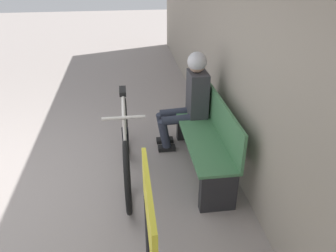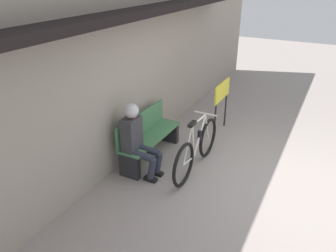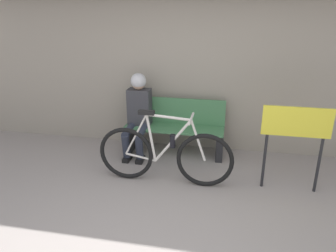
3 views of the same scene
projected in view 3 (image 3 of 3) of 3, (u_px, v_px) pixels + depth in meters
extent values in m
cube|color=#9E9384|center=(193.00, 45.00, 4.84)|extent=(12.00, 0.12, 3.20)
cube|color=#477F51|center=(174.00, 128.00, 4.92)|extent=(1.49, 0.42, 0.03)
cube|color=#477F51|center=(176.00, 111.00, 5.02)|extent=(1.49, 0.03, 0.40)
cube|color=#232326|center=(130.00, 138.00, 5.12)|extent=(0.10, 0.36, 0.41)
cube|color=#232326|center=(220.00, 145.00, 4.87)|extent=(0.10, 0.36, 0.41)
torus|color=black|center=(126.00, 154.00, 4.24)|extent=(0.72, 0.05, 0.72)
torus|color=black|center=(205.00, 160.00, 4.06)|extent=(0.72, 0.05, 0.72)
cylinder|color=silver|center=(169.00, 117.00, 3.95)|extent=(0.55, 0.03, 0.07)
cylinder|color=silver|center=(173.00, 141.00, 4.05)|extent=(0.48, 0.03, 0.60)
cylinder|color=silver|center=(151.00, 138.00, 4.09)|extent=(0.14, 0.03, 0.62)
cylinder|color=silver|center=(141.00, 157.00, 4.22)|extent=(0.39, 0.03, 0.09)
cylinder|color=silver|center=(136.00, 135.00, 4.12)|extent=(0.31, 0.02, 0.57)
cylinder|color=silver|center=(198.00, 141.00, 3.98)|extent=(0.21, 0.03, 0.53)
cube|color=black|center=(146.00, 112.00, 3.99)|extent=(0.20, 0.07, 0.05)
cylinder|color=silver|center=(191.00, 119.00, 3.90)|extent=(0.03, 0.40, 0.03)
cylinder|color=black|center=(173.00, 141.00, 4.05)|extent=(0.07, 0.07, 0.17)
cylinder|color=#2D3342|center=(129.00, 130.00, 4.84)|extent=(0.11, 0.42, 0.13)
cylinder|color=#2D3342|center=(126.00, 146.00, 4.75)|extent=(0.11, 0.17, 0.38)
cube|color=black|center=(127.00, 158.00, 4.85)|extent=(0.10, 0.22, 0.06)
cylinder|color=#2D3342|center=(142.00, 131.00, 4.81)|extent=(0.11, 0.42, 0.13)
cylinder|color=#2D3342|center=(139.00, 147.00, 4.71)|extent=(0.11, 0.17, 0.38)
cube|color=black|center=(140.00, 160.00, 4.81)|extent=(0.10, 0.22, 0.06)
cube|color=#38383D|center=(140.00, 107.00, 4.95)|extent=(0.34, 0.22, 0.55)
sphere|color=tan|center=(138.00, 83.00, 4.80)|extent=(0.20, 0.20, 0.20)
sphere|color=silver|center=(138.00, 81.00, 4.79)|extent=(0.23, 0.23, 0.23)
cylinder|color=#232326|center=(264.00, 161.00, 4.05)|extent=(0.04, 0.04, 0.71)
cylinder|color=#232326|center=(318.00, 165.00, 3.93)|extent=(0.04, 0.04, 0.71)
cube|color=yellow|center=(297.00, 122.00, 3.80)|extent=(0.79, 0.03, 0.36)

